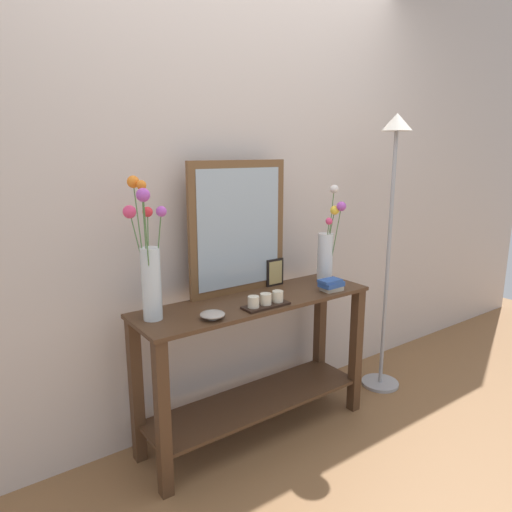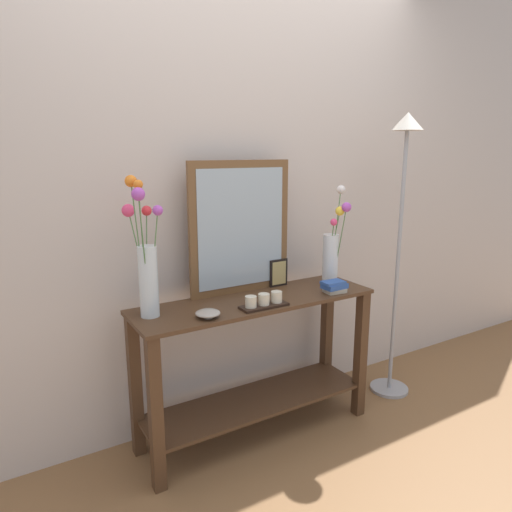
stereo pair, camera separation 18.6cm
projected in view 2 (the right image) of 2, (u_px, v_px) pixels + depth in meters
ground_plane at (256, 433)px, 2.56m from camera, size 7.00×6.00×0.02m
wall_back at (227, 182)px, 2.51m from camera, size 6.40×0.08×2.70m
console_table at (256, 354)px, 2.45m from camera, size 1.29×0.38×0.77m
mirror_leaning at (241, 228)px, 2.44m from camera, size 0.58×0.03×0.70m
tall_vase_left at (146, 262)px, 2.08m from camera, size 0.15×0.23×0.65m
vase_right at (332, 250)px, 2.62m from camera, size 0.16×0.17×0.56m
candle_tray at (264, 301)px, 2.26m from camera, size 0.24×0.09×0.07m
picture_frame_small at (279, 273)px, 2.60m from camera, size 0.11×0.01×0.15m
decorative_bowl at (208, 313)px, 2.12m from camera, size 0.12×0.12×0.04m
book_stack at (334, 287)px, 2.49m from camera, size 0.14×0.09×0.07m
floor_lamp at (402, 211)px, 2.74m from camera, size 0.24×0.24×1.73m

